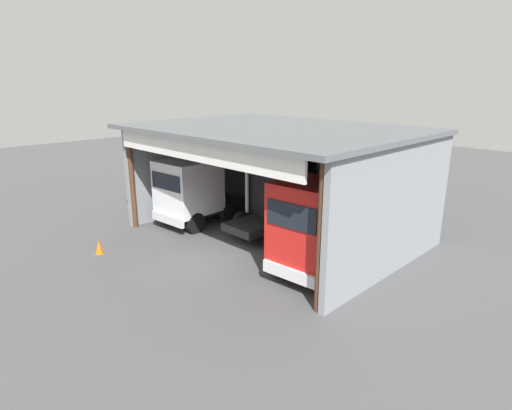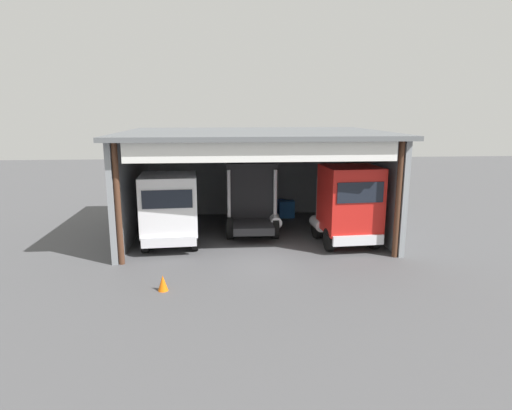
{
  "view_description": "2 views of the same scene",
  "coord_description": "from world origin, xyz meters",
  "views": [
    {
      "loc": [
        12.91,
        -9.74,
        7.11
      ],
      "look_at": [
        0.0,
        3.07,
        1.74
      ],
      "focal_mm": 29.47,
      "sensor_mm": 36.0,
      "label": 1
    },
    {
      "loc": [
        -1.59,
        -17.2,
        6.17
      ],
      "look_at": [
        0.0,
        3.07,
        1.74
      ],
      "focal_mm": 30.59,
      "sensor_mm": 36.0,
      "label": 2
    }
  ],
  "objects": [
    {
      "name": "truck_red_center_left_bay",
      "position": [
        4.13,
        1.93,
        1.97
      ],
      "size": [
        2.75,
        4.39,
        3.73
      ],
      "rotation": [
        0.0,
        0.0,
        3.21
      ],
      "color": "red",
      "rests_on": "ground"
    },
    {
      "name": "tool_cart",
      "position": [
        2.14,
        7.52,
        0.5
      ],
      "size": [
        0.9,
        0.6,
        1.0
      ],
      "primitive_type": "cube",
      "color": "#1E59A5",
      "rests_on": "ground"
    },
    {
      "name": "traffic_cone",
      "position": [
        -3.71,
        -2.73,
        0.28
      ],
      "size": [
        0.36,
        0.36,
        0.56
      ],
      "primitive_type": "cone",
      "color": "orange",
      "rests_on": "ground"
    },
    {
      "name": "oil_drum",
      "position": [
        1.92,
        8.11,
        0.46
      ],
      "size": [
        0.58,
        0.58,
        0.92
      ],
      "primitive_type": "cylinder",
      "color": "#194CB2",
      "rests_on": "ground"
    },
    {
      "name": "truck_black_left_bay",
      "position": [
        -0.1,
        4.68,
        1.89
      ],
      "size": [
        2.71,
        4.22,
        3.62
      ],
      "rotation": [
        0.0,
        0.0,
        -0.02
      ],
      "color": "black",
      "rests_on": "ground"
    },
    {
      "name": "truck_white_yard_outside",
      "position": [
        -4.02,
        2.43,
        1.8
      ],
      "size": [
        2.84,
        4.93,
        3.38
      ],
      "rotation": [
        0.0,
        0.0,
        3.21
      ],
      "color": "white",
      "rests_on": "ground"
    },
    {
      "name": "workshop_shed",
      "position": [
        0.0,
        5.19,
        3.54
      ],
      "size": [
        12.61,
        9.48,
        5.18
      ],
      "color": "gray",
      "rests_on": "ground"
    },
    {
      "name": "ground_plane",
      "position": [
        0.0,
        0.0,
        0.0
      ],
      "size": [
        80.0,
        80.0,
        0.0
      ],
      "primitive_type": "plane",
      "color": "#4C4C4F",
      "rests_on": "ground"
    }
  ]
}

